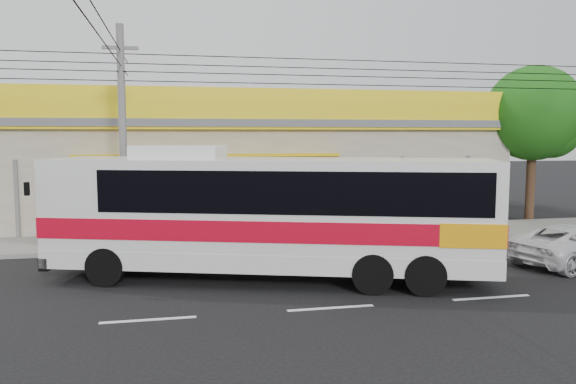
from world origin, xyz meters
The scene contains 8 objects.
ground centered at (0.00, 0.00, 0.00)m, with size 120.00×120.00×0.00m, color black.
sidewalk centered at (0.00, 6.00, 0.07)m, with size 30.00×3.20×0.15m, color slate.
lane_markings centered at (0.00, -2.50, 0.00)m, with size 50.00×0.12×0.01m, color silver, non-canonical shape.
storefront_building centered at (-0.01, 11.54, 2.30)m, with size 22.60×9.20×5.70m.
coach_bus centered at (-0.76, 0.21, 1.93)m, with size 11.91×5.98×3.61m.
motorbike_red centered at (-4.90, 5.02, 0.59)m, with size 0.58×1.66×0.87m, color maroon.
utility_pole centered at (-4.94, 4.20, 6.04)m, with size 34.00×14.00×7.33m.
tree_far centered at (12.37, 7.78, 4.69)m, with size 4.18×4.18×6.92m.
Camera 1 is at (-3.46, -14.35, 3.90)m, focal length 35.00 mm.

